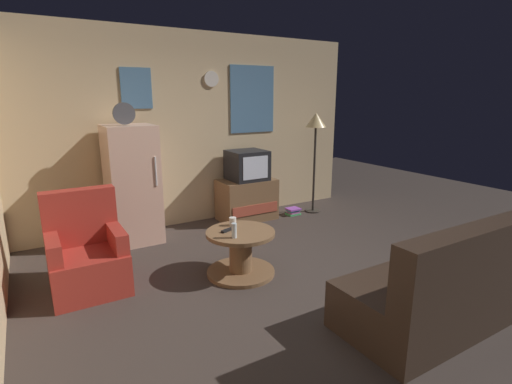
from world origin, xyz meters
name	(u,v)px	position (x,y,z in m)	size (l,w,h in m)	color
ground_plane	(295,283)	(0.00, 0.00, 0.00)	(12.00, 12.00, 0.00)	#3D332D
wall_with_art	(197,129)	(0.01, 2.45, 1.37)	(5.20, 0.12, 2.72)	#D1B284
fridge	(132,184)	(-1.07, 2.04, 0.75)	(0.60, 0.62, 1.77)	beige
tv_stand	(247,199)	(0.62, 2.09, 0.31)	(0.84, 0.53, 0.62)	brown
crt_tv	(247,165)	(0.63, 2.08, 0.84)	(0.54, 0.51, 0.44)	black
standing_lamp	(316,128)	(1.74, 1.88, 1.36)	(0.32, 0.32, 1.59)	#332D28
coffee_table	(241,253)	(-0.37, 0.47, 0.24)	(0.72, 0.72, 0.48)	brown
wine_glass	(234,231)	(-0.51, 0.33, 0.55)	(0.05, 0.05, 0.15)	silver
mug_ceramic_white	(233,221)	(-0.35, 0.68, 0.52)	(0.08, 0.08, 0.09)	silver
remote_control	(227,230)	(-0.49, 0.54, 0.49)	(0.15, 0.04, 0.02)	black
armchair	(87,256)	(-1.80, 0.96, 0.34)	(0.68, 0.68, 0.96)	#A52D23
couch	(444,289)	(0.61, -1.19, 0.31)	(1.70, 0.80, 0.92)	#38281E
book_stack	(293,211)	(1.36, 1.90, 0.05)	(0.21, 0.18, 0.11)	#45B561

